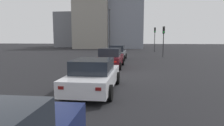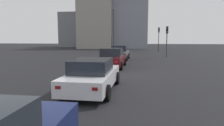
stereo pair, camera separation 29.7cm
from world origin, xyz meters
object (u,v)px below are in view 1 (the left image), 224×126
at_px(car_grey_right_lead, 117,53).
at_px(car_maroon_right_second, 110,58).
at_px(street_lamp_kerbside, 110,27).
at_px(car_white_right_third, 94,75).
at_px(traffic_light_near_left, 155,34).
at_px(traffic_light_near_right, 164,35).

bearing_deg(car_grey_right_lead, car_maroon_right_second, -179.07).
bearing_deg(street_lamp_kerbside, car_maroon_right_second, -172.80).
distance_m(car_grey_right_lead, street_lamp_kerbside, 14.22).
xyz_separation_m(car_white_right_third, traffic_light_near_left, (27.78, -5.60, 2.44)).
xyz_separation_m(traffic_light_near_right, street_lamp_kerbside, (9.70, 8.24, 1.69)).
xyz_separation_m(car_white_right_third, street_lamp_kerbside, (27.13, 2.60, 3.82)).
height_order(car_white_right_third, traffic_light_near_left, traffic_light_near_left).
relative_size(car_white_right_third, street_lamp_kerbside, 0.61).
relative_size(car_maroon_right_second, car_white_right_third, 0.99).
height_order(car_grey_right_lead, traffic_light_near_left, traffic_light_near_left).
height_order(car_grey_right_lead, traffic_light_near_right, traffic_light_near_right).
height_order(car_maroon_right_second, traffic_light_near_right, traffic_light_near_right).
relative_size(car_grey_right_lead, traffic_light_near_left, 1.04).
bearing_deg(street_lamp_kerbside, traffic_light_near_right, -139.66).
distance_m(car_maroon_right_second, street_lamp_kerbside, 20.15).
xyz_separation_m(car_grey_right_lead, car_maroon_right_second, (-6.16, 0.03, -0.01)).
bearing_deg(car_white_right_third, traffic_light_near_right, -16.77).
bearing_deg(traffic_light_near_left, car_grey_right_lead, -20.93).
relative_size(car_white_right_third, traffic_light_near_left, 1.07).
bearing_deg(car_white_right_third, street_lamp_kerbside, 6.64).
height_order(car_maroon_right_second, street_lamp_kerbside, street_lamp_kerbside).
xyz_separation_m(car_grey_right_lead, traffic_light_near_right, (3.78, -5.73, 2.07)).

